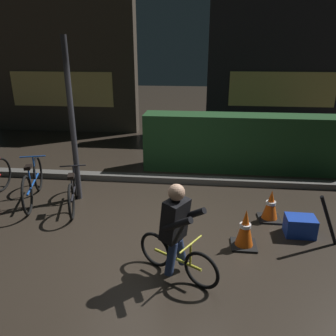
% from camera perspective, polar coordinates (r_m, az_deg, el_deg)
% --- Properties ---
extents(ground_plane, '(40.00, 40.00, 0.00)m').
position_cam_1_polar(ground_plane, '(5.15, -2.99, -11.70)').
color(ground_plane, '#2D261E').
extents(sidewalk_curb, '(12.00, 0.24, 0.12)m').
position_cam_1_polar(sidewalk_curb, '(7.07, -0.23, -1.85)').
color(sidewalk_curb, '#56544F').
rests_on(sidewalk_curb, ground).
extents(hedge_row, '(4.80, 0.70, 1.29)m').
position_cam_1_polar(hedge_row, '(7.77, 13.87, 4.16)').
color(hedge_row, '#214723').
rests_on(hedge_row, ground).
extents(storefront_left, '(4.83, 0.54, 4.13)m').
position_cam_1_polar(storefront_left, '(11.76, -17.63, 16.13)').
color(storefront_left, '#42382D').
rests_on(storefront_left, ground).
extents(storefront_right, '(4.82, 0.54, 5.13)m').
position_cam_1_polar(storefront_right, '(11.77, 19.42, 18.38)').
color(storefront_right, '#262328').
rests_on(storefront_right, ground).
extents(street_post, '(0.10, 0.10, 2.90)m').
position_cam_1_polar(street_post, '(6.09, -16.16, 7.42)').
color(street_post, '#2D2D33').
rests_on(street_post, ground).
extents(parked_bike_left_mid, '(0.57, 1.65, 0.79)m').
position_cam_1_polar(parked_bike_left_mid, '(6.58, -22.24, -2.39)').
color(parked_bike_left_mid, black).
rests_on(parked_bike_left_mid, ground).
extents(parked_bike_center_left, '(0.52, 1.46, 0.70)m').
position_cam_1_polar(parked_bike_center_left, '(6.13, -15.93, -3.63)').
color(parked_bike_center_left, black).
rests_on(parked_bike_center_left, ground).
extents(traffic_cone_near, '(0.36, 0.36, 0.58)m').
position_cam_1_polar(traffic_cone_near, '(4.91, 13.12, -10.17)').
color(traffic_cone_near, black).
rests_on(traffic_cone_near, ground).
extents(traffic_cone_far, '(0.36, 0.36, 0.53)m').
position_cam_1_polar(traffic_cone_far, '(5.74, 17.24, -6.20)').
color(traffic_cone_far, black).
rests_on(traffic_cone_far, ground).
extents(blue_crate, '(0.45, 0.33, 0.30)m').
position_cam_1_polar(blue_crate, '(5.49, 21.76, -9.25)').
color(blue_crate, '#193DB7').
rests_on(blue_crate, ground).
extents(cyclist, '(1.04, 0.70, 1.25)m').
position_cam_1_polar(cyclist, '(4.07, 1.55, -10.72)').
color(cyclist, black).
rests_on(cyclist, ground).
extents(closed_umbrella, '(0.39, 0.14, 0.80)m').
position_cam_1_polar(closed_umbrella, '(5.26, 25.92, -8.15)').
color(closed_umbrella, black).
rests_on(closed_umbrella, ground).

